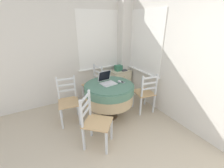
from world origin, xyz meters
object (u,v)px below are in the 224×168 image
Objects in this scene: corner_cabinet at (120,81)px; dining_chair_near_right_window at (145,93)px; round_dining_table at (109,92)px; dining_chair_near_back_window at (94,84)px; computer_mouse at (119,82)px; dining_chair_camera_near at (95,122)px; storage_box at (119,68)px; dining_chair_left_flank at (68,101)px; cell_phone at (122,82)px; book_on_cabinet at (123,70)px; laptop at (107,81)px.

dining_chair_near_right_window is at bearing -91.83° from corner_cabinet.
dining_chair_near_back_window is at bearing 89.71° from round_dining_table.
computer_mouse is 1.04m from dining_chair_camera_near.
dining_chair_near_back_window is at bearing -173.98° from storage_box.
dining_chair_near_back_window is 1.00× the size of dining_chair_left_flank.
computer_mouse is at bearing -120.43° from storage_box.
dining_chair_near_right_window is at bearing -16.61° from dining_chair_left_flank.
dining_chair_near_right_window is (0.81, -0.19, -0.14)m from round_dining_table.
dining_chair_near_back_window reaches higher than cell_phone.
dining_chair_near_back_window is 0.94m from book_on_cabinet.
dining_chair_near_right_window is 1.11m from book_on_cabinet.
dining_chair_left_flank is 1.75m from corner_cabinet.
dining_chair_left_flank is at bearing -160.48° from book_on_cabinet.
dining_chair_near_right_window is 4.97× the size of storage_box.
corner_cabinet is at bearing 46.88° from dining_chair_camera_near.
laptop is 0.26m from computer_mouse.
computer_mouse is 0.07m from cell_phone.
dining_chair_near_back_window is 1.00× the size of dining_chair_near_right_window.
round_dining_table is 0.30m from computer_mouse.
book_on_cabinet is at bearing 53.26° from computer_mouse.
round_dining_table is at bearing 173.11° from computer_mouse.
laptop is at bearing 162.79° from dining_chair_near_right_window.
book_on_cabinet is at bearing 3.38° from dining_chair_near_back_window.
cell_phone is 0.19× the size of corner_cabinet.
dining_chair_near_right_window reaches higher than book_on_cabinet.
laptop is 0.35× the size of dining_chair_left_flank.
dining_chair_left_flank is (-1.01, 0.32, -0.34)m from computer_mouse.
dining_chair_camera_near reaches higher than computer_mouse.
dining_chair_near_back_window is at bearing 88.83° from laptop.
computer_mouse is at bearing -6.89° from round_dining_table.
dining_chair_left_flank is at bearing 162.84° from cell_phone.
dining_chair_camera_near is at bearing -147.45° from cell_phone.
dining_chair_near_back_window and dining_chair_left_flank have the same top height.
cell_phone is at bearing -20.15° from laptop.
storage_box reaches higher than corner_cabinet.
round_dining_table is 1.28m from corner_cabinet.
cell_phone is at bearing 32.55° from dining_chair_camera_near.
round_dining_table is at bearing -135.65° from book_on_cabinet.
round_dining_table is at bearing -132.40° from corner_cabinet.
dining_chair_near_back_window is 0.84m from storage_box.
book_on_cabinet is (1.70, 0.60, 0.23)m from dining_chair_left_flank.
dining_chair_camera_near is (-0.87, -0.55, -0.32)m from cell_phone.
cell_phone is 0.14× the size of dining_chair_near_back_window.
cell_phone is (0.06, -0.01, -0.02)m from computer_mouse.
round_dining_table is 0.34m from cell_phone.
cell_phone is at bearing -117.19° from storage_box.
computer_mouse is 1.11m from dining_chair_left_flank.
dining_chair_near_back_window is (-0.22, 0.87, -0.34)m from computer_mouse.
laptop is 0.89m from dining_chair_left_flank.
round_dining_table is 1.09× the size of dining_chair_camera_near.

